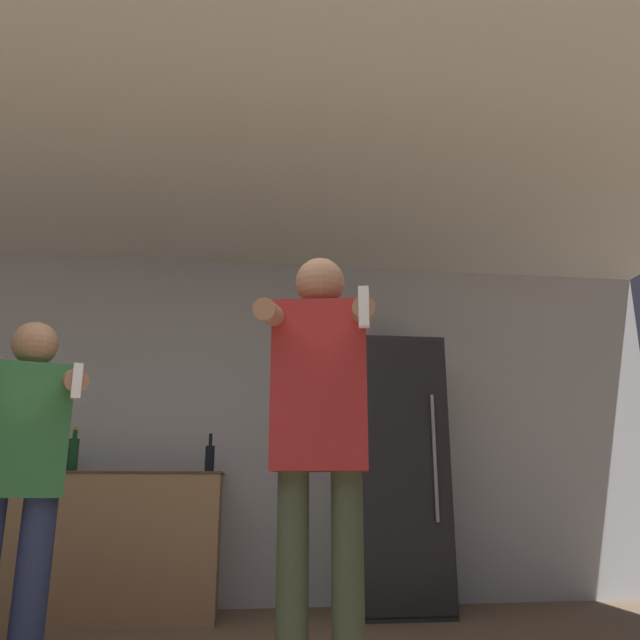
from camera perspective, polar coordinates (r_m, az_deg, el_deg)
wall_back at (r=4.78m, az=-9.72°, el=-9.32°), size 7.00×0.06×2.55m
ceiling_slab at (r=3.64m, az=-9.78°, el=14.25°), size 7.00×3.63×0.05m
refrigerator at (r=4.54m, az=6.62°, el=-13.67°), size 0.66×0.65×1.83m
counter at (r=4.52m, az=-19.76°, el=-18.76°), size 1.60×0.65×0.91m
bottle_green_wine at (r=4.66m, az=-25.91°, el=-11.19°), size 0.06×0.06×0.27m
bottle_tall_gin at (r=4.43m, az=-10.07°, el=-12.25°), size 0.06×0.06×0.28m
bottle_dark_rum at (r=4.62m, az=-24.33°, el=-10.85°), size 0.08×0.08×0.35m
bottle_red_label at (r=4.56m, az=-21.64°, el=-11.26°), size 0.07×0.07×0.30m
person_woman_foreground at (r=2.39m, az=-0.01°, el=-9.85°), size 0.48×0.53×1.70m
person_man_side at (r=3.02m, az=-25.79°, el=-12.40°), size 0.54×0.60×1.53m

